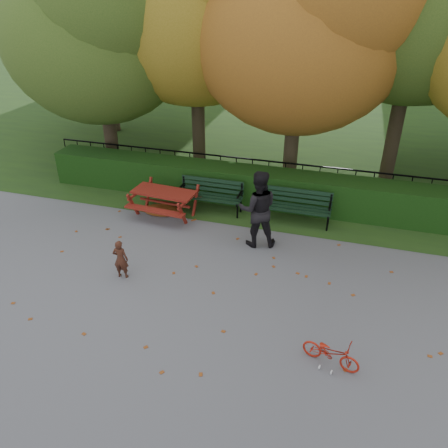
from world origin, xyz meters
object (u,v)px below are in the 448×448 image
(child, at_px, (121,259))
(bicycle, at_px, (331,352))
(bench_right, at_px, (297,204))
(picnic_table, at_px, (164,196))
(tree_a, at_px, (101,25))
(bench_left, at_px, (211,193))
(tree_c, at_px, (313,17))
(adult, at_px, (258,209))

(child, bearing_deg, bicycle, 158.38)
(bench_right, xyz_separation_m, picnic_table, (-3.51, -0.67, 0.05))
(tree_a, xyz_separation_m, picnic_table, (2.78, -2.54, -3.96))
(bench_left, bearing_deg, bench_right, 0.00)
(bench_left, bearing_deg, tree_c, 46.64)
(bench_left, height_order, picnic_table, bench_left)
(bench_left, bearing_deg, child, -103.79)
(child, xyz_separation_m, adult, (2.51, 2.17, 0.50))
(tree_c, distance_m, picnic_table, 6.10)
(bench_left, height_order, adult, adult)
(bench_left, height_order, child, child)
(bench_right, distance_m, bicycle, 4.98)
(tree_a, relative_size, bench_left, 4.16)
(tree_a, bearing_deg, bench_left, -25.76)
(tree_a, relative_size, bench_right, 4.16)
(bench_right, bearing_deg, bench_left, 180.00)
(tree_a, xyz_separation_m, bench_right, (6.29, -1.88, -4.00))
(picnic_table, distance_m, child, 2.92)
(bench_left, relative_size, bench_right, 1.00)
(bench_left, bearing_deg, bicycle, -52.46)
(bench_left, xyz_separation_m, child, (-0.88, -3.57, -0.06))
(tree_c, bearing_deg, bench_left, -133.36)
(tree_c, height_order, child, tree_c)
(picnic_table, height_order, bicycle, picnic_table)
(tree_c, distance_m, bench_right, 4.87)
(tree_a, distance_m, bicycle, 10.97)
(tree_a, distance_m, adult, 7.35)
(tree_c, xyz_separation_m, adult, (-0.50, -3.66, -3.86))
(adult, bearing_deg, picnic_table, -32.30)
(bench_right, height_order, picnic_table, bench_right)
(child, bearing_deg, tree_a, -67.54)
(picnic_table, bearing_deg, child, -81.04)
(adult, distance_m, bicycle, 4.04)
(picnic_table, distance_m, bicycle, 6.35)
(bench_right, bearing_deg, tree_c, 96.70)
(picnic_table, relative_size, child, 1.96)
(child, bearing_deg, tree_c, -123.80)
(tree_a, xyz_separation_m, bicycle, (7.58, -6.68, -4.26))
(picnic_table, xyz_separation_m, child, (0.23, -2.90, -0.11))
(bench_right, xyz_separation_m, bicycle, (1.29, -4.81, -0.26))
(child, bearing_deg, picnic_table, -91.95)
(tree_c, bearing_deg, bench_right, -83.30)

